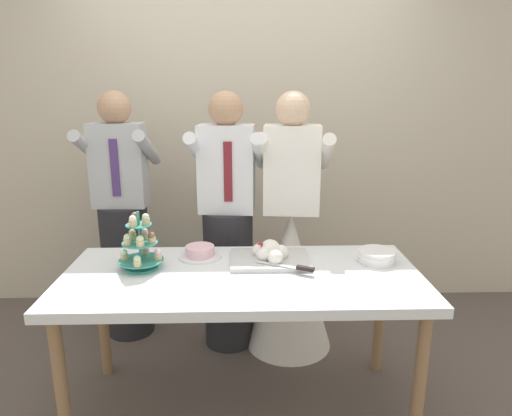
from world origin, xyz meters
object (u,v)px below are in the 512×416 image
at_px(person_bride, 290,263).
at_px(plate_stack, 377,256).
at_px(person_groom, 228,237).
at_px(person_guest, 124,230).
at_px(round_cake, 200,252).
at_px(dessert_table, 242,287).
at_px(cupcake_stand, 140,246).
at_px(main_cake_tray, 271,255).

bearing_deg(person_bride, plate_stack, -49.41).
bearing_deg(person_groom, person_guest, 167.14).
bearing_deg(round_cake, dessert_table, -45.79).
height_order(plate_stack, person_guest, person_guest).
bearing_deg(person_bride, cupcake_stand, -146.93).
height_order(dessert_table, round_cake, round_cake).
relative_size(main_cake_tray, person_guest, 0.25).
xyz_separation_m(cupcake_stand, main_cake_tray, (0.67, 0.07, -0.08)).
distance_m(plate_stack, person_guest, 1.66).
xyz_separation_m(plate_stack, person_guest, (-1.51, 0.68, -0.06)).
distance_m(main_cake_tray, person_groom, 0.57).
bearing_deg(person_bride, main_cake_tray, -108.33).
xyz_separation_m(main_cake_tray, person_groom, (-0.24, 0.51, -0.07)).
height_order(cupcake_stand, person_guest, person_guest).
relative_size(dessert_table, cupcake_stand, 5.90).
relative_size(round_cake, person_groom, 0.14).
height_order(cupcake_stand, main_cake_tray, cupcake_stand).
height_order(round_cake, person_groom, person_groom).
distance_m(round_cake, person_groom, 0.45).
xyz_separation_m(main_cake_tray, person_guest, (-0.95, 0.67, -0.07)).
bearing_deg(person_bride, round_cake, -144.60).
relative_size(main_cake_tray, plate_stack, 2.06).
bearing_deg(cupcake_stand, round_cake, 28.35).
relative_size(person_groom, person_guest, 1.00).
distance_m(person_groom, person_guest, 0.72).
xyz_separation_m(main_cake_tray, plate_stack, (0.57, -0.01, -0.00)).
bearing_deg(cupcake_stand, dessert_table, -9.02).
bearing_deg(round_cake, cupcake_stand, -151.65).
height_order(cupcake_stand, plate_stack, cupcake_stand).
distance_m(main_cake_tray, person_bride, 0.54).
height_order(main_cake_tray, round_cake, main_cake_tray).
bearing_deg(round_cake, main_cake_tray, -12.46).
distance_m(dessert_table, person_groom, 0.67).
height_order(person_groom, person_guest, same).
bearing_deg(cupcake_stand, person_bride, 33.07).
relative_size(round_cake, person_guest, 0.14).
bearing_deg(main_cake_tray, person_bride, 71.67).
relative_size(dessert_table, person_guest, 1.08).
distance_m(cupcake_stand, person_bride, 1.03).
xyz_separation_m(dessert_table, plate_stack, (0.72, 0.14, 0.11)).
height_order(plate_stack, person_bride, person_bride).
relative_size(cupcake_stand, person_guest, 0.18).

